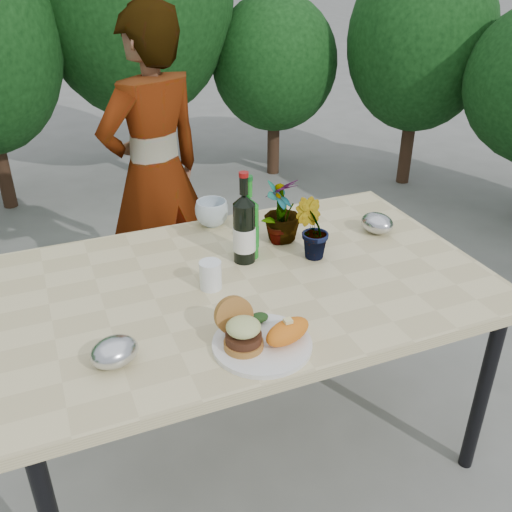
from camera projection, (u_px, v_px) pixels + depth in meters
name	position (u px, v px, depth m)	size (l,w,h in m)	color
ground	(248.00, 440.00, 2.27)	(80.00, 80.00, 0.00)	slate
patio_table	(247.00, 294.00, 1.93)	(1.60, 1.00, 0.75)	beige
shrub_hedge	(141.00, 58.00, 3.01)	(7.03, 5.21, 2.40)	#382316
dinner_plate	(262.00, 344.00, 1.59)	(0.28, 0.28, 0.01)	white
burger_stack	(241.00, 330.00, 1.56)	(0.11, 0.16, 0.11)	#B7722D
sweet_potato	(288.00, 332.00, 1.57)	(0.15, 0.08, 0.06)	orange
grilled_veg	(255.00, 319.00, 1.66)	(0.08, 0.05, 0.03)	olive
wine_bottle	(244.00, 230.00, 1.96)	(0.08, 0.08, 0.33)	black
sparkling_water	(249.00, 228.00, 1.99)	(0.07, 0.07, 0.31)	#18891F
plastic_cup	(211.00, 275.00, 1.84)	(0.07, 0.07, 0.10)	white
seedling_left	(278.00, 214.00, 2.07)	(0.13, 0.09, 0.24)	#26531C
seedling_mid	(312.00, 229.00, 1.99)	(0.12, 0.10, 0.22)	#26571E
seedling_right	(283.00, 210.00, 2.10)	(0.14, 0.14, 0.24)	#1E541C
blue_bowl	(212.00, 213.00, 2.24)	(0.13, 0.13, 0.10)	silver
foil_packet_left	(114.00, 352.00, 1.51)	(0.13, 0.11, 0.08)	silver
foil_packet_right	(377.00, 223.00, 2.19)	(0.13, 0.11, 0.08)	#B8BABF
person	(155.00, 174.00, 2.70)	(0.56, 0.37, 1.54)	#9B644D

